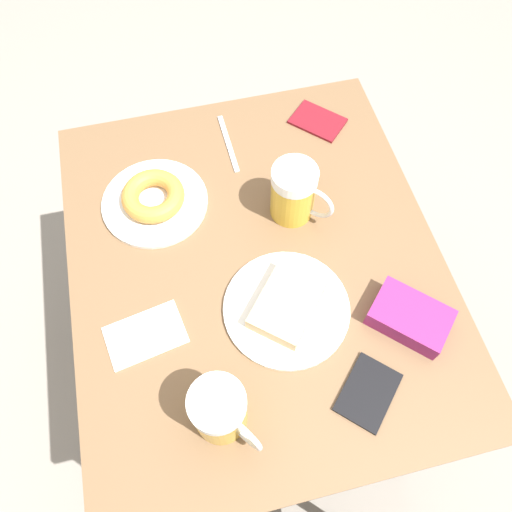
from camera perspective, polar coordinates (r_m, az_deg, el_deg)
The scene contains 11 objects.
ground_plane at distance 1.75m, azimuth 0.00°, elevation -11.77°, with size 8.00×8.00×0.00m, color gray.
table at distance 1.12m, azimuth 0.00°, elevation -2.09°, with size 0.79×0.94×0.73m.
plate_with_cake at distance 1.00m, azimuth 3.53°, elevation -5.77°, with size 0.26×0.26×0.05m.
plate_with_donut at distance 1.15m, azimuth -11.59°, elevation 6.44°, with size 0.24×0.24×0.05m.
beer_mug_left at distance 1.07m, azimuth 4.40°, elevation 7.22°, with size 0.12×0.12×0.14m.
beer_mug_center at distance 0.89m, azimuth -4.09°, elevation -17.28°, with size 0.11×0.13×0.14m.
napkin_folded at distance 1.02m, azimuth -12.52°, elevation -8.79°, with size 0.17×0.12×0.00m.
fork at distance 1.25m, azimuth -3.19°, elevation 12.75°, with size 0.02×0.18×0.00m.
passport_near_edge at distance 1.30m, azimuth 7.06°, elevation 15.07°, with size 0.15×0.15×0.01m.
passport_far_edge at distance 0.99m, azimuth 12.69°, elevation -14.96°, with size 0.15×0.15×0.01m.
blue_pouch at distance 1.03m, azimuth 17.17°, elevation -6.70°, with size 0.18×0.18×0.05m.
Camera 1 is at (0.12, 0.48, 1.67)m, focal length 35.00 mm.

